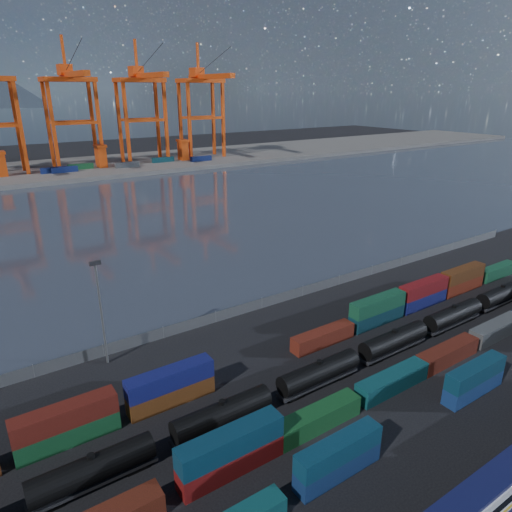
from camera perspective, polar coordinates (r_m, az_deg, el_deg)
ground at (r=69.64m, az=14.36°, el=-14.97°), size 700.00×700.00×0.00m
harbor_water at (r=153.36m, az=-15.83°, el=4.54°), size 700.00×700.00×0.00m
far_quay at (r=253.30m, az=-23.64°, el=9.82°), size 700.00×70.00×2.00m
container_row_south at (r=67.87m, az=23.89°, el=-15.10°), size 139.05×2.20×4.68m
container_row_mid at (r=72.76m, az=20.41°, el=-12.36°), size 129.32×2.50×5.33m
container_row_north at (r=71.16m, az=3.21°, el=-11.42°), size 141.86×2.39×5.10m
tanker_string at (r=70.92m, az=12.68°, el=-12.11°), size 121.88×2.87×4.11m
waterfront_fence at (r=87.14m, az=0.74°, el=-5.94°), size 160.12×0.12×2.20m
yard_light_mast at (r=70.76m, az=-18.83°, el=-6.14°), size 1.60×0.40×16.60m
gantry_cranes at (r=242.56m, az=-26.42°, el=18.02°), size 199.18×46.42×62.86m
quay_containers at (r=237.02m, az=-25.64°, el=9.49°), size 172.58×10.99×2.60m
straddle_carriers at (r=242.16m, az=-23.98°, el=11.01°), size 140.00×7.00×11.10m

